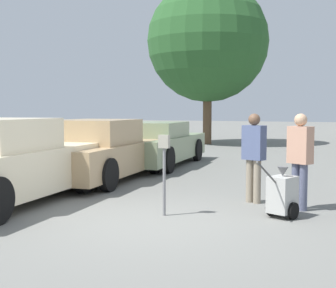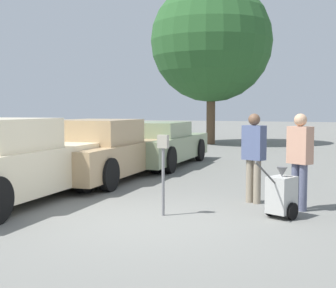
{
  "view_description": "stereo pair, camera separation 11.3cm",
  "coord_description": "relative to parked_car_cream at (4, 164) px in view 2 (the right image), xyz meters",
  "views": [
    {
      "loc": [
        3.32,
        -6.54,
        1.79
      ],
      "look_at": [
        -0.47,
        1.82,
        1.1
      ],
      "focal_mm": 50.0,
      "sensor_mm": 36.0,
      "label": 1
    },
    {
      "loc": [
        3.42,
        -6.49,
        1.79
      ],
      "look_at": [
        -0.47,
        1.82,
        1.1
      ],
      "focal_mm": 50.0,
      "sensor_mm": 36.0,
      "label": 2
    }
  ],
  "objects": [
    {
      "name": "ground_plane",
      "position": [
        3.08,
        -0.11,
        -0.75
      ],
      "size": [
        120.0,
        120.0,
        0.0
      ],
      "primitive_type": "plane",
      "color": "slate"
    },
    {
      "name": "parked_car_cream",
      "position": [
        0.0,
        0.0,
        0.0
      ],
      "size": [
        2.38,
        4.83,
        1.61
      ],
      "rotation": [
        0.0,
        0.0,
        0.11
      ],
      "color": "beige",
      "rests_on": "ground_plane"
    },
    {
      "name": "parked_car_tan",
      "position": [
        0.0,
        3.31,
        -0.05
      ],
      "size": [
        2.44,
        5.04,
        1.53
      ],
      "rotation": [
        0.0,
        0.0,
        0.11
      ],
      "color": "tan",
      "rests_on": "ground_plane"
    },
    {
      "name": "parked_car_sage",
      "position": [
        0.0,
        6.63,
        -0.09
      ],
      "size": [
        2.42,
        5.46,
        1.38
      ],
      "rotation": [
        0.0,
        0.0,
        0.11
      ],
      "color": "gray",
      "rests_on": "ground_plane"
    },
    {
      "name": "parking_meter",
      "position": [
        3.14,
        0.39,
        0.2
      ],
      "size": [
        0.18,
        0.09,
        1.36
      ],
      "color": "slate",
      "rests_on": "ground_plane"
    },
    {
      "name": "person_worker",
      "position": [
        4.24,
        2.07,
        0.22
      ],
      "size": [
        0.47,
        0.35,
        1.7
      ],
      "rotation": [
        0.0,
        0.0,
        2.8
      ],
      "color": "gray",
      "rests_on": "ground_plane"
    },
    {
      "name": "person_supervisor",
      "position": [
        5.14,
        1.77,
        0.23
      ],
      "size": [
        0.47,
        0.39,
        1.71
      ],
      "rotation": [
        0.0,
        0.0,
        2.64
      ],
      "color": "#515670",
      "rests_on": "ground_plane"
    },
    {
      "name": "equipment_cart",
      "position": [
        4.97,
        1.06,
        -0.36
      ],
      "size": [
        0.54,
        0.99,
        1.0
      ],
      "rotation": [
        0.0,
        0.0,
        -0.35
      ],
      "color": "#B2B2AD",
      "rests_on": "ground_plane"
    },
    {
      "name": "shade_tree",
      "position": [
        -1.59,
        15.84,
        4.42
      ],
      "size": [
        6.08,
        6.08,
        8.21
      ],
      "color": "brown",
      "rests_on": "ground_plane"
    }
  ]
}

